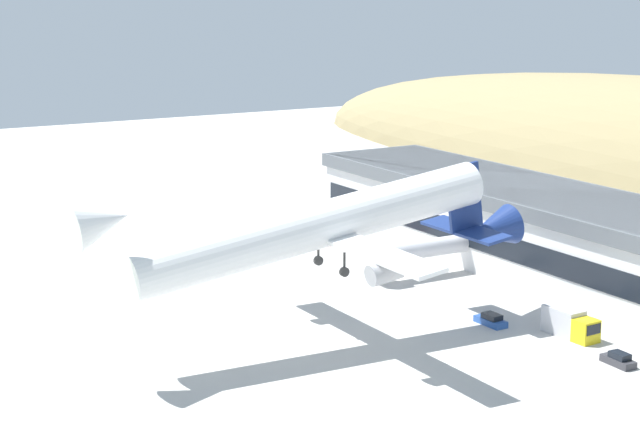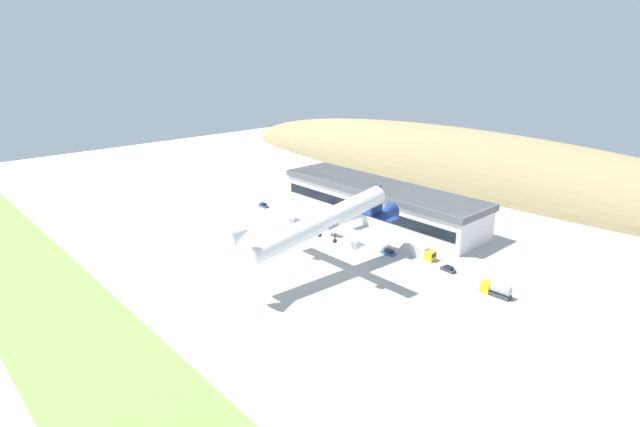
# 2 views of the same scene
# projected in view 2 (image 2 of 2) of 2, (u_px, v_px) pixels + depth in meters

# --- Properties ---
(ground_plane) EXTENTS (389.03, 389.03, 0.00)m
(ground_plane) POSITION_uv_depth(u_px,v_px,m) (280.00, 267.00, 133.54)
(ground_plane) COLOR #B7B5AF
(grass_strip_foreground) EXTENTS (350.13, 25.36, 0.08)m
(grass_strip_foreground) POSITION_uv_depth(u_px,v_px,m) (77.00, 340.00, 100.28)
(grass_strip_foreground) COLOR #759947
(grass_strip_foreground) RESTS_ON ground_plane
(hill_backdrop) EXTENTS (292.37, 51.80, 44.10)m
(hill_backdrop) POSITION_uv_depth(u_px,v_px,m) (462.00, 179.00, 221.64)
(hill_backdrop) COLOR #8E7F56
(hill_backdrop) RESTS_ON ground_plane
(terminal_building) EXTENTS (76.18, 19.67, 11.70)m
(terminal_building) POSITION_uv_depth(u_px,v_px,m) (380.00, 199.00, 169.29)
(terminal_building) COLOR silver
(terminal_building) RESTS_ON ground_plane
(jetway_0) EXTENTS (3.38, 16.01, 5.43)m
(jetway_0) POSITION_uv_depth(u_px,v_px,m) (344.00, 219.00, 157.89)
(jetway_0) COLOR silver
(jetway_0) RESTS_ON ground_plane
(cargo_airplane) EXTENTS (38.72, 56.21, 12.48)m
(cargo_airplane) POSITION_uv_depth(u_px,v_px,m) (324.00, 222.00, 126.57)
(cargo_airplane) COLOR white
(service_car_0) EXTENTS (4.06, 1.82, 1.47)m
(service_car_0) POSITION_uv_depth(u_px,v_px,m) (448.00, 269.00, 130.66)
(service_car_0) COLOR #333338
(service_car_0) RESTS_ON ground_plane
(service_car_1) EXTENTS (4.06, 1.96, 1.64)m
(service_car_1) POSITION_uv_depth(u_px,v_px,m) (295.00, 212.00, 175.24)
(service_car_1) COLOR #B21E1E
(service_car_1) RESTS_ON ground_plane
(service_car_2) EXTENTS (3.99, 1.90, 1.42)m
(service_car_2) POSITION_uv_depth(u_px,v_px,m) (264.00, 205.00, 182.79)
(service_car_2) COLOR #264C99
(service_car_2) RESTS_ON ground_plane
(service_car_3) EXTENTS (4.38, 1.92, 1.44)m
(service_car_3) POSITION_uv_depth(u_px,v_px,m) (389.00, 252.00, 141.21)
(service_car_3) COLOR #264C99
(service_car_3) RESTS_ON ground_plane
(fuel_truck) EXTENTS (7.26, 2.90, 3.21)m
(fuel_truck) POSITION_uv_depth(u_px,v_px,m) (423.00, 253.00, 138.66)
(fuel_truck) COLOR gold
(fuel_truck) RESTS_ON ground_plane
(box_truck) EXTENTS (7.28, 2.68, 3.24)m
(box_truck) POSITION_uv_depth(u_px,v_px,m) (496.00, 289.00, 117.77)
(box_truck) COLOR gold
(box_truck) RESTS_ON ground_plane
(traffic_cone_0) EXTENTS (0.52, 0.52, 0.58)m
(traffic_cone_0) POSITION_uv_depth(u_px,v_px,m) (270.00, 222.00, 166.22)
(traffic_cone_0) COLOR orange
(traffic_cone_0) RESTS_ON ground_plane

